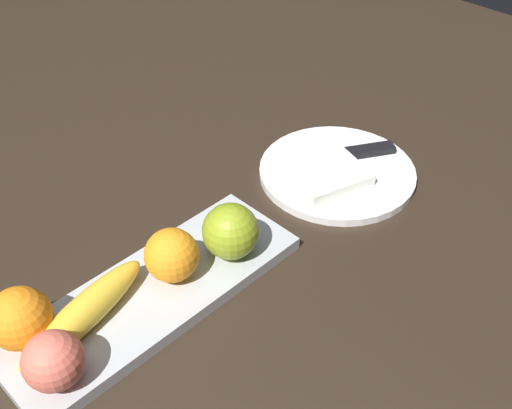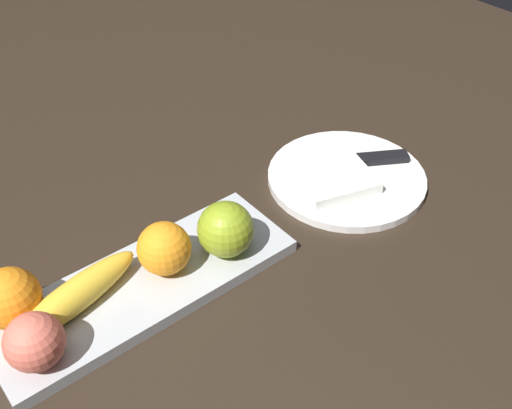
{
  "view_description": "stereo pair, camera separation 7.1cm",
  "coord_description": "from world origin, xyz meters",
  "px_view_note": "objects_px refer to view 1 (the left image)",
  "views": [
    {
      "loc": [
        0.25,
        0.45,
        0.6
      ],
      "look_at": [
        -0.21,
        -0.01,
        0.05
      ],
      "focal_mm": 42.47,
      "sensor_mm": 36.0,
      "label": 1
    },
    {
      "loc": [
        0.2,
        0.5,
        0.6
      ],
      "look_at": [
        -0.21,
        -0.01,
        0.05
      ],
      "focal_mm": 42.47,
      "sensor_mm": 36.0,
      "label": 2
    }
  ],
  "objects_px": {
    "folded_napkin": "(325,172)",
    "knife": "(358,152)",
    "fruit_tray": "(154,294)",
    "apple": "(231,231)",
    "orange_near_apple": "(172,255)",
    "orange_near_banana": "(20,318)",
    "banana": "(84,312)",
    "peach": "(53,361)",
    "dinner_plate": "(337,172)"
  },
  "relations": [
    {
      "from": "orange_near_apple",
      "to": "folded_napkin",
      "type": "bearing_deg",
      "value": 179.84
    },
    {
      "from": "peach",
      "to": "knife",
      "type": "height_order",
      "value": "peach"
    },
    {
      "from": "orange_near_apple",
      "to": "folded_napkin",
      "type": "height_order",
      "value": "orange_near_apple"
    },
    {
      "from": "orange_near_apple",
      "to": "peach",
      "type": "height_order",
      "value": "orange_near_apple"
    },
    {
      "from": "fruit_tray",
      "to": "banana",
      "type": "relative_size",
      "value": 2.07
    },
    {
      "from": "folded_napkin",
      "to": "orange_near_banana",
      "type": "bearing_deg",
      "value": -4.9
    },
    {
      "from": "apple",
      "to": "orange_near_banana",
      "type": "height_order",
      "value": "apple"
    },
    {
      "from": "banana",
      "to": "peach",
      "type": "xyz_separation_m",
      "value": [
        0.06,
        0.05,
        0.01
      ]
    },
    {
      "from": "fruit_tray",
      "to": "peach",
      "type": "height_order",
      "value": "peach"
    },
    {
      "from": "apple",
      "to": "peach",
      "type": "xyz_separation_m",
      "value": [
        0.27,
        0.01,
        -0.0
      ]
    },
    {
      "from": "apple",
      "to": "orange_near_apple",
      "type": "bearing_deg",
      "value": -15.63
    },
    {
      "from": "orange_near_banana",
      "to": "knife",
      "type": "xyz_separation_m",
      "value": [
        -0.58,
        0.04,
        -0.04
      ]
    },
    {
      "from": "orange_near_apple",
      "to": "orange_near_banana",
      "type": "relative_size",
      "value": 0.95
    },
    {
      "from": "folded_napkin",
      "to": "knife",
      "type": "distance_m",
      "value": 0.09
    },
    {
      "from": "apple",
      "to": "peach",
      "type": "bearing_deg",
      "value": 2.39
    },
    {
      "from": "banana",
      "to": "orange_near_apple",
      "type": "relative_size",
      "value": 2.76
    },
    {
      "from": "orange_near_apple",
      "to": "peach",
      "type": "xyz_separation_m",
      "value": [
        0.19,
        0.03,
        -0.0
      ]
    },
    {
      "from": "knife",
      "to": "fruit_tray",
      "type": "bearing_deg",
      "value": 30.82
    },
    {
      "from": "banana",
      "to": "orange_near_apple",
      "type": "xyz_separation_m",
      "value": [
        -0.12,
        0.01,
        0.01
      ]
    },
    {
      "from": "orange_near_apple",
      "to": "apple",
      "type": "bearing_deg",
      "value": 164.37
    },
    {
      "from": "orange_near_banana",
      "to": "folded_napkin",
      "type": "distance_m",
      "value": 0.5
    },
    {
      "from": "orange_near_banana",
      "to": "knife",
      "type": "distance_m",
      "value": 0.58
    },
    {
      "from": "banana",
      "to": "dinner_plate",
      "type": "distance_m",
      "value": 0.46
    },
    {
      "from": "orange_near_banana",
      "to": "banana",
      "type": "bearing_deg",
      "value": 154.16
    },
    {
      "from": "apple",
      "to": "knife",
      "type": "distance_m",
      "value": 0.31
    },
    {
      "from": "orange_near_banana",
      "to": "fruit_tray",
      "type": "bearing_deg",
      "value": 164.44
    },
    {
      "from": "orange_near_banana",
      "to": "dinner_plate",
      "type": "relative_size",
      "value": 0.3
    },
    {
      "from": "banana",
      "to": "apple",
      "type": "bearing_deg",
      "value": 157.83
    },
    {
      "from": "apple",
      "to": "orange_near_banana",
      "type": "relative_size",
      "value": 1.03
    },
    {
      "from": "fruit_tray",
      "to": "orange_near_apple",
      "type": "distance_m",
      "value": 0.06
    },
    {
      "from": "orange_near_apple",
      "to": "peach",
      "type": "relative_size",
      "value": 1.04
    },
    {
      "from": "knife",
      "to": "orange_near_apple",
      "type": "bearing_deg",
      "value": 30.7
    },
    {
      "from": "knife",
      "to": "folded_napkin",
      "type": "bearing_deg",
      "value": 31.32
    },
    {
      "from": "apple",
      "to": "orange_near_apple",
      "type": "distance_m",
      "value": 0.08
    },
    {
      "from": "dinner_plate",
      "to": "knife",
      "type": "distance_m",
      "value": 0.06
    },
    {
      "from": "apple",
      "to": "orange_near_apple",
      "type": "relative_size",
      "value": 1.08
    },
    {
      "from": "folded_napkin",
      "to": "knife",
      "type": "xyz_separation_m",
      "value": [
        -0.09,
        -0.0,
        -0.0
      ]
    },
    {
      "from": "dinner_plate",
      "to": "folded_napkin",
      "type": "distance_m",
      "value": 0.04
    },
    {
      "from": "orange_near_apple",
      "to": "dinner_plate",
      "type": "relative_size",
      "value": 0.28
    },
    {
      "from": "folded_napkin",
      "to": "peach",
      "type": "bearing_deg",
      "value": 3.84
    },
    {
      "from": "peach",
      "to": "knife",
      "type": "bearing_deg",
      "value": -176.64
    },
    {
      "from": "fruit_tray",
      "to": "orange_near_banana",
      "type": "xyz_separation_m",
      "value": [
        0.15,
        -0.04,
        0.05
      ]
    },
    {
      "from": "peach",
      "to": "folded_napkin",
      "type": "height_order",
      "value": "peach"
    },
    {
      "from": "dinner_plate",
      "to": "knife",
      "type": "xyz_separation_m",
      "value": [
        -0.06,
        -0.0,
        0.01
      ]
    },
    {
      "from": "folded_napkin",
      "to": "banana",
      "type": "bearing_deg",
      "value": -1.61
    },
    {
      "from": "apple",
      "to": "dinner_plate",
      "type": "xyz_separation_m",
      "value": [
        -0.26,
        -0.02,
        -0.05
      ]
    },
    {
      "from": "orange_near_banana",
      "to": "knife",
      "type": "bearing_deg",
      "value": 175.93
    },
    {
      "from": "orange_near_banana",
      "to": "folded_napkin",
      "type": "bearing_deg",
      "value": 175.1
    },
    {
      "from": "banana",
      "to": "knife",
      "type": "height_order",
      "value": "banana"
    },
    {
      "from": "peach",
      "to": "knife",
      "type": "relative_size",
      "value": 0.41
    }
  ]
}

